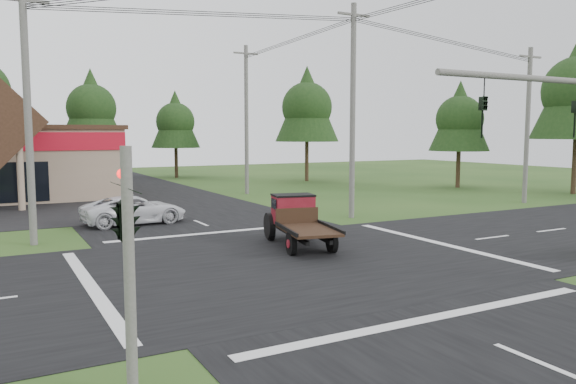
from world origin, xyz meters
TOP-DOWN VIEW (x-y plane):
  - ground at (0.00, 0.00)m, footprint 120.00×120.00m
  - road_ns at (0.00, 0.00)m, footprint 12.00×120.00m
  - road_ew at (0.00, 0.00)m, footprint 120.00×12.00m
  - traffic_signal_corner at (-7.50, -7.32)m, footprint 0.53×2.48m
  - utility_pole_nw at (-8.00, 8.00)m, footprint 2.00×0.30m
  - utility_pole_ne at (8.00, 8.00)m, footprint 2.00×0.30m
  - utility_pole_far at (22.00, 8.00)m, footprint 2.00×0.30m
  - utility_pole_n at (8.00, 22.00)m, footprint 2.00×0.30m
  - tree_row_d at (0.00, 42.00)m, footprint 6.16×6.16m
  - tree_row_e at (8.00, 40.00)m, footprint 5.04×5.04m
  - tree_side_ne at (18.00, 30.00)m, footprint 6.16×6.16m
  - tree_side_e_near at (26.00, 18.00)m, footprint 5.04×5.04m
  - antique_flatbed_truck at (1.54, 2.35)m, footprint 2.91×5.31m
  - white_pickup at (-3.03, 11.49)m, footprint 5.40×2.83m

SIDE VIEW (x-z plane):
  - ground at x=0.00m, z-range 0.00..0.00m
  - road_ns at x=0.00m, z-range 0.00..0.02m
  - road_ew at x=0.00m, z-range 0.00..0.02m
  - white_pickup at x=-3.03m, z-range 0.00..1.45m
  - antique_flatbed_truck at x=1.54m, z-range 0.00..2.10m
  - traffic_signal_corner at x=-7.50m, z-range 1.32..5.72m
  - utility_pole_far at x=22.00m, z-range 0.14..10.34m
  - utility_pole_nw at x=-8.00m, z-range 0.14..10.64m
  - utility_pole_n at x=8.00m, z-range 0.14..11.34m
  - utility_pole_ne at x=8.00m, z-range 0.14..11.64m
  - tree_row_e at x=8.00m, z-range 1.49..10.58m
  - tree_side_e_near at x=26.00m, z-range 1.49..10.58m
  - tree_row_d at x=0.00m, z-range 1.82..12.93m
  - tree_side_ne at x=18.00m, z-range 1.82..12.93m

